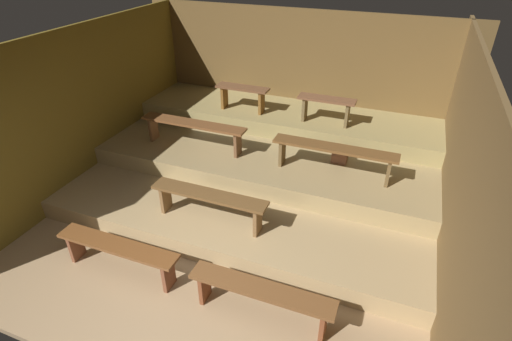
% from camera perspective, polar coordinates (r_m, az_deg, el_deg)
% --- Properties ---
extents(ground, '(6.32, 6.13, 0.08)m').
position_cam_1_polar(ground, '(6.37, -1.38, -5.58)').
color(ground, '#9F805C').
extents(wall_back, '(6.32, 0.06, 2.57)m').
position_cam_1_polar(wall_back, '(8.05, 6.08, 13.02)').
color(wall_back, brown).
rests_on(wall_back, ground).
extents(wall_left, '(0.06, 6.13, 2.57)m').
position_cam_1_polar(wall_left, '(7.16, -22.84, 8.36)').
color(wall_left, brown).
rests_on(wall_left, ground).
extents(wall_right, '(0.06, 6.13, 2.57)m').
position_cam_1_polar(wall_right, '(5.37, 27.04, -0.17)').
color(wall_right, brown).
rests_on(wall_right, ground).
extents(platform_lower, '(5.52, 4.03, 0.29)m').
position_cam_1_polar(platform_lower, '(6.77, 0.71, -1.25)').
color(platform_lower, tan).
rests_on(platform_lower, ground).
extents(platform_middle, '(5.52, 2.77, 0.29)m').
position_cam_1_polar(platform_middle, '(7.13, 2.52, 3.22)').
color(platform_middle, '#9B8457').
rests_on(platform_middle, platform_lower).
extents(platform_upper, '(5.52, 1.33, 0.29)m').
position_cam_1_polar(platform_upper, '(7.63, 4.37, 7.50)').
color(platform_upper, '#998752').
rests_on(platform_upper, platform_middle).
extents(bench_floor_left, '(1.65, 0.27, 0.46)m').
position_cam_1_polar(bench_floor_left, '(5.34, -19.11, -10.72)').
color(bench_floor_left, brown).
rests_on(bench_floor_left, ground).
extents(bench_floor_right, '(1.65, 0.27, 0.46)m').
position_cam_1_polar(bench_floor_right, '(4.57, 0.75, -17.25)').
color(bench_floor_right, brown).
rests_on(bench_floor_right, ground).
extents(bench_lower_center, '(1.65, 0.27, 0.46)m').
position_cam_1_polar(bench_lower_center, '(5.44, -6.72, -4.13)').
color(bench_lower_center, brown).
rests_on(bench_lower_center, platform_lower).
extents(bench_middle_left, '(1.85, 0.27, 0.46)m').
position_cam_1_polar(bench_middle_left, '(6.78, -8.96, 6.10)').
color(bench_middle_left, brown).
rests_on(bench_middle_left, platform_middle).
extents(bench_middle_right, '(1.85, 0.27, 0.46)m').
position_cam_1_polar(bench_middle_right, '(6.04, 11.11, 2.57)').
color(bench_middle_right, brown).
rests_on(bench_middle_right, platform_middle).
extents(bench_upper_left, '(0.98, 0.27, 0.46)m').
position_cam_1_polar(bench_upper_left, '(7.47, -1.94, 10.97)').
color(bench_upper_left, brown).
rests_on(bench_upper_left, platform_upper).
extents(bench_upper_right, '(0.98, 0.27, 0.46)m').
position_cam_1_polar(bench_upper_right, '(7.03, 10.01, 9.20)').
color(bench_upper_right, brown).
rests_on(bench_upper_right, platform_upper).
extents(wooden_crate_middle, '(0.24, 0.24, 0.24)m').
position_cam_1_polar(wooden_crate_middle, '(6.52, 11.95, 2.26)').
color(wooden_crate_middle, brown).
rests_on(wooden_crate_middle, platform_middle).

